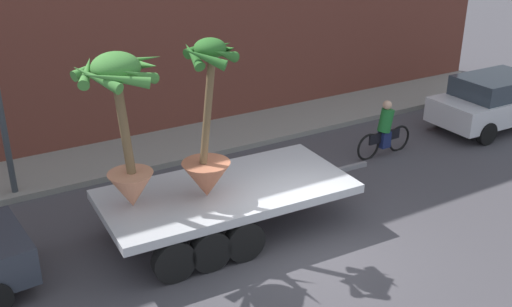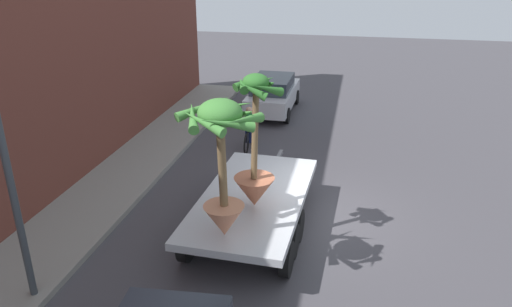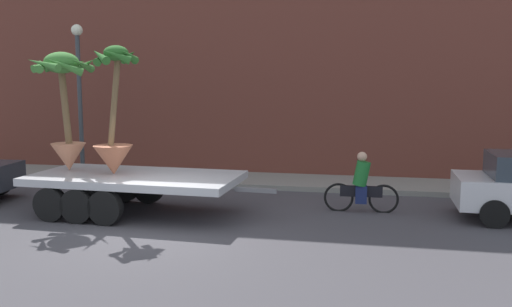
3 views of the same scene
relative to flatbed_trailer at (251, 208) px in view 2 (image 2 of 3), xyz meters
The scene contains 9 objects.
ground_plane 2.15m from the flatbed_trailer, 51.14° to the right, with size 60.00×60.00×0.00m, color #423F44.
sidewalk 4.75m from the flatbed_trailer, 74.44° to the left, with size 24.00×2.20×0.15m, color gray.
building_facade 7.58m from the flatbed_trailer, 78.55° to the left, with size 24.00×1.20×9.76m, color brown.
flatbed_trailer is the anchor object (origin of this frame).
potted_palm_rear 2.57m from the flatbed_trailer, behind, with size 1.72×1.74×2.97m.
potted_palm_middle 1.42m from the flatbed_trailer, 146.71° to the right, with size 1.16×1.18×3.09m.
cyclist 5.79m from the flatbed_trailer, 13.04° to the left, with size 1.84×0.35×1.54m.
parked_car 9.95m from the flatbed_trailer, ahead, with size 4.22×1.86×1.58m.
street_lamp 5.54m from the flatbed_trailer, 131.18° to the left, with size 0.36×0.36×4.83m.
Camera 2 is at (-11.38, -0.68, 6.49)m, focal length 34.25 mm.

